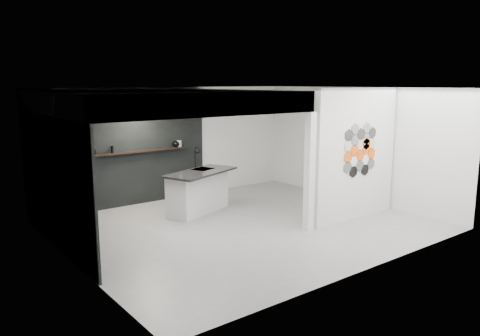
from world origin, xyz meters
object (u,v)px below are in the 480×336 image
Objects in this scene: partition_panel at (356,154)px; wall_basin at (72,202)px; bottle_dark at (112,149)px; glass_vase at (179,143)px; kitchen_island at (198,191)px; kettle at (176,144)px; stockpot at (74,153)px; utensil_cup at (94,152)px; glass_bowl at (179,145)px.

wall_basin is at bearing 161.77° from partition_panel.
partition_panel is 4.67× the size of wall_basin.
partition_panel is 5.45m from bottle_dark.
glass_vase is (-2.08, 3.87, 0.00)m from partition_panel.
kitchen_island is 11.00× the size of kettle.
glass_vase is at bearing 31.35° from wall_basin.
wall_basin is 0.30× the size of kitchen_island.
partition_panel is at bearing -39.35° from stockpot.
bottle_dark is 0.42m from utensil_cup.
stockpot is at bearing 127.34° from kitchen_island.
glass_vase is (0.37, 1.43, 0.91)m from kitchen_island.
kettle is at bearing 58.56° from kitchen_island.
kettle is at bearing 0.00° from stockpot.
utensil_cup is (1.21, 2.07, 0.52)m from wall_basin.
partition_panel is 1.42× the size of kitchen_island.
partition_panel is 17.07× the size of bottle_dark.
stockpot reaches higher than glass_vase.
glass_vase is 2.18m from utensil_cup.
glass_bowl is 2.18m from utensil_cup.
glass_vase is at bearing 0.00° from utensil_cup.
bottle_dark is at bearing 0.00° from utensil_cup.
bottle_dark is 1.51× the size of utensil_cup.
partition_panel is 3.57m from kitchen_island.
kettle reaches higher than wall_basin.
glass_bowl is at bearing 118.23° from partition_panel.
kitchen_island is 18.10× the size of utensil_cup.
glass_vase reaches higher than glass_bowl.
glass_bowl is at bearing 55.14° from kitchen_island.
stockpot is at bearing 180.00° from bottle_dark.
glass_bowl is 0.77× the size of bottle_dark.
kitchen_island is 11.99× the size of bottle_dark.
wall_basin is 3.35× the size of kettle.
glass_vase is at bearing 0.00° from bottle_dark.
utensil_cup is at bearing 59.63° from wall_basin.
kettle is 0.09m from glass_bowl.
glass_vase is 0.98× the size of bottle_dark.
bottle_dark is at bearing 113.81° from kitchen_island.
bottle_dark is (-1.67, 0.00, 0.01)m from kettle.
partition_panel reaches higher than kitchen_island.
stockpot is (-4.71, 3.87, 0.00)m from partition_panel.
utensil_cup is at bearing 180.00° from bottle_dark.
kitchen_island is at bearing -109.40° from kettle.
partition_panel reaches higher than glass_vase.
stockpot reaches higher than kettle.
kitchen_island is at bearing -104.36° from glass_vase.
kitchen_island is 2.84m from stockpot.
stockpot reaches higher than bottle_dark.
kettle is (3.30, 2.07, 0.55)m from wall_basin.
wall_basin is 4.01m from glass_vase.
kitchen_island is 2.19m from bottle_dark.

